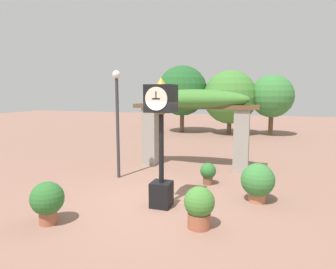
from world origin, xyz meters
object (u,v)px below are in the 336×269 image
potted_plant_near_left (199,206)px  potted_plant_far_right (208,172)px  lamp_post (117,111)px  pedestal_clock (161,132)px  potted_plant_far_left (258,181)px  potted_plant_near_right (47,200)px

potted_plant_near_left → potted_plant_far_right: size_ratio=1.32×
lamp_post → pedestal_clock: bearing=-41.7°
potted_plant_far_left → potted_plant_far_right: size_ratio=1.51×
pedestal_clock → potted_plant_near_right: size_ratio=3.41×
pedestal_clock → potted_plant_near_left: 1.92m
potted_plant_near_right → potted_plant_far_right: (2.65, 3.70, -0.14)m
pedestal_clock → potted_plant_far_left: 2.71m
potted_plant_near_left → potted_plant_far_right: 2.93m
potted_plant_near_left → potted_plant_far_right: potted_plant_near_left is taller
potted_plant_near_right → potted_plant_far_left: bearing=33.1°
pedestal_clock → potted_plant_far_left: (2.16, 1.03, -1.26)m
potted_plant_far_left → pedestal_clock: bearing=-154.5°
pedestal_clock → lamp_post: size_ratio=0.90×
potted_plant_near_left → lamp_post: 4.54m
potted_plant_far_right → lamp_post: 3.36m
potted_plant_far_right → lamp_post: (-2.86, -0.17, 1.75)m
potted_plant_near_left → potted_plant_near_right: 3.12m
potted_plant_near_left → lamp_post: bearing=139.8°
pedestal_clock → potted_plant_near_right: bearing=-139.6°
potted_plant_near_left → potted_plant_far_left: (1.06, 1.87, 0.07)m
pedestal_clock → potted_plant_near_right: (-1.92, -1.63, -1.29)m
pedestal_clock → potted_plant_far_right: 2.62m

